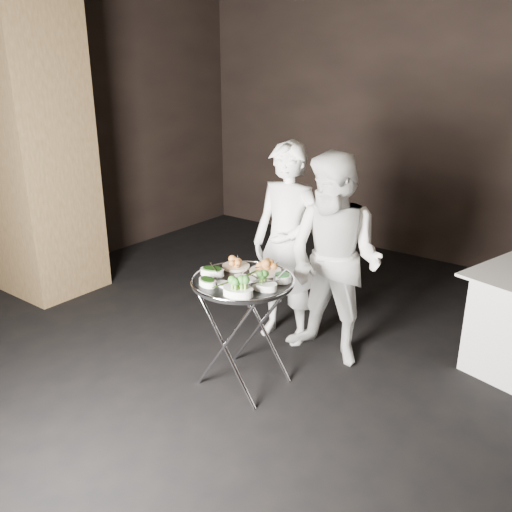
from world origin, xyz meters
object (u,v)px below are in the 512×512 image
Objects in this scene: serving_tray at (243,281)px; waiter_left at (287,245)px; tray_stand at (243,327)px; waiter_right at (334,261)px.

waiter_left is at bearing 101.45° from serving_tray.
tray_stand is 0.49× the size of waiter_right.
waiter_left is 0.48m from waiter_right.
tray_stand is 0.86m from waiter_right.
waiter_left is at bearing 101.45° from tray_stand.
tray_stand is 0.36m from serving_tray.
serving_tray is at bearing -82.75° from waiter_left.
waiter_left is at bearing 174.14° from waiter_right.
serving_tray is (-0.00, 0.00, 0.36)m from tray_stand.
tray_stand is 0.87m from waiter_left.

